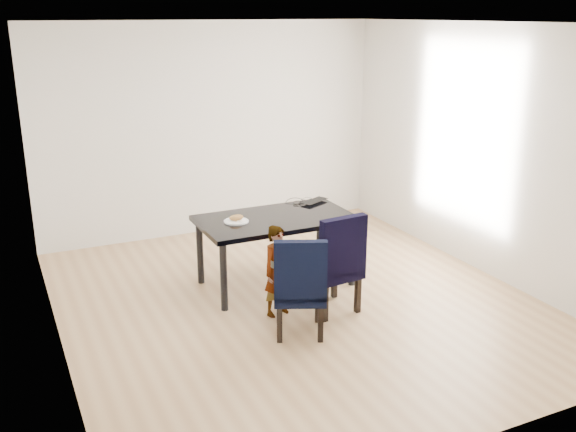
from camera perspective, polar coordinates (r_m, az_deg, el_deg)
name	(u,v)px	position (r m, az deg, el deg)	size (l,w,h in m)	color
floor	(296,302)	(6.53, 0.76, -7.65)	(4.50, 5.00, 0.01)	tan
ceiling	(298,22)	(5.90, 0.87, 16.86)	(4.50, 5.00, 0.01)	white
wall_back	(211,130)	(8.35, -6.84, 7.63)	(4.50, 0.01, 2.70)	white
wall_front	(478,259)	(4.08, 16.51, -3.73)	(4.50, 0.01, 2.70)	white
wall_left	(45,200)	(5.50, -20.80, 1.35)	(0.01, 5.00, 2.70)	silver
wall_right	(483,151)	(7.33, 16.93, 5.59)	(0.01, 5.00, 2.70)	silver
dining_table	(276,251)	(6.80, -1.08, -3.12)	(1.60, 0.90, 0.75)	black
chair_left	(299,284)	(5.75, 1.02, -6.05)	(0.46, 0.47, 0.95)	black
chair_right	(330,261)	(6.20, 3.79, -4.03)	(0.48, 0.50, 1.00)	black
child	(278,271)	(6.10, -0.90, -4.90)	(0.33, 0.21, 0.89)	#FF4915
plate	(236,221)	(6.55, -4.63, -0.47)	(0.25, 0.25, 0.01)	white
sandwich	(236,217)	(6.54, -4.61, -0.13)	(0.15, 0.07, 0.06)	#A6743B
laptop	(311,201)	(7.22, 2.04, 1.37)	(0.35, 0.22, 0.03)	black
cable_tangle	(300,204)	(7.13, 1.12, 1.08)	(0.16, 0.16, 0.01)	black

